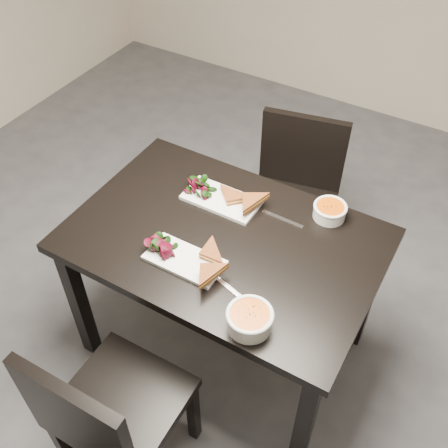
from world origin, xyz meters
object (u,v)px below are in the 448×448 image
at_px(chair_near, 106,413).
at_px(chair_far, 294,191).
at_px(plate_near, 185,260).
at_px(soup_bowl_far, 330,210).
at_px(plate_far, 221,200).
at_px(soup_bowl_near, 250,319).
at_px(table, 224,254).

bearing_deg(chair_near, chair_far, 86.07).
distance_m(plate_near, soup_bowl_far, 0.62).
distance_m(chair_near, plate_near, 0.60).
bearing_deg(soup_bowl_far, plate_near, -126.98).
relative_size(chair_near, soup_bowl_far, 6.28).
bearing_deg(plate_far, chair_far, 75.43).
relative_size(chair_far, soup_bowl_near, 5.34).
bearing_deg(soup_bowl_far, chair_far, 128.88).
bearing_deg(plate_near, plate_far, 98.07).
relative_size(soup_bowl_near, plate_far, 0.50).
xyz_separation_m(chair_near, chair_far, (0.07, 1.38, 0.00)).
distance_m(table, soup_bowl_near, 0.44).
xyz_separation_m(chair_near, soup_bowl_near, (0.33, 0.40, 0.31)).
relative_size(table, plate_far, 3.80).
xyz_separation_m(table, chair_near, (-0.05, -0.71, -0.17)).
xyz_separation_m(plate_near, plate_far, (-0.05, 0.35, 0.00)).
xyz_separation_m(chair_far, plate_far, (-0.13, -0.50, 0.27)).
xyz_separation_m(plate_near, soup_bowl_near, (0.34, -0.13, 0.03)).
bearing_deg(chair_far, plate_far, -116.08).
xyz_separation_m(table, plate_far, (-0.11, 0.17, 0.11)).
bearing_deg(soup_bowl_near, plate_far, 129.16).
height_order(soup_bowl_near, plate_far, soup_bowl_near).
bearing_deg(table, chair_near, -94.38).
bearing_deg(plate_far, plate_near, -81.93).
bearing_deg(table, soup_bowl_near, -48.04).
bearing_deg(plate_far, table, -56.53).
bearing_deg(table, plate_near, -108.96).
bearing_deg(table, plate_far, 123.47).
xyz_separation_m(soup_bowl_near, soup_bowl_far, (0.03, 0.62, -0.01)).
xyz_separation_m(table, soup_bowl_near, (0.28, -0.31, 0.14)).
bearing_deg(soup_bowl_far, plate_far, -161.69).
relative_size(table, soup_bowl_near, 7.53).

